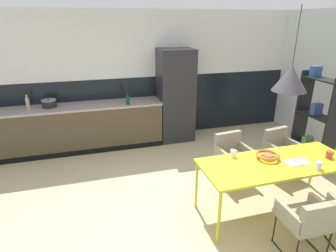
# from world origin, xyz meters

# --- Properties ---
(ground_plane) EXTENTS (9.03, 9.03, 0.00)m
(ground_plane) POSITION_xyz_m (0.00, 0.00, 0.00)
(ground_plane) COLOR tan
(back_wall_splashback_dark) EXTENTS (6.95, 0.12, 1.32)m
(back_wall_splashback_dark) POSITION_xyz_m (0.00, 2.93, 0.66)
(back_wall_splashback_dark) COLOR black
(back_wall_splashback_dark) RESTS_ON ground
(back_wall_panel_upper) EXTENTS (6.95, 0.12, 1.32)m
(back_wall_panel_upper) POSITION_xyz_m (0.00, 2.93, 1.99)
(back_wall_panel_upper) COLOR silver
(back_wall_panel_upper) RESTS_ON back_wall_splashback_dark
(kitchen_counter) EXTENTS (3.59, 0.63, 0.91)m
(kitchen_counter) POSITION_xyz_m (-1.54, 2.57, 0.45)
(kitchen_counter) COLOR #493F2B
(kitchen_counter) RESTS_ON ground
(refrigerator_column) EXTENTS (0.71, 0.60, 1.92)m
(refrigerator_column) POSITION_xyz_m (0.61, 2.57, 0.96)
(refrigerator_column) COLOR #232326
(refrigerator_column) RESTS_ON ground
(dining_table) EXTENTS (1.99, 0.78, 0.74)m
(dining_table) POSITION_xyz_m (1.11, -0.18, 0.69)
(dining_table) COLOR gold
(dining_table) RESTS_ON ground
(armchair_near_window) EXTENTS (0.53, 0.52, 0.77)m
(armchair_near_window) POSITION_xyz_m (0.96, 0.72, 0.49)
(armchair_near_window) COLOR gray
(armchair_near_window) RESTS_ON ground
(armchair_far_side) EXTENTS (0.50, 0.48, 0.76)m
(armchair_far_side) POSITION_xyz_m (0.98, -0.96, 0.51)
(armchair_far_side) COLOR gray
(armchair_far_side) RESTS_ON ground
(armchair_head_of_table) EXTENTS (0.55, 0.54, 0.77)m
(armchair_head_of_table) POSITION_xyz_m (1.82, 0.67, 0.49)
(armchair_head_of_table) COLOR gray
(armchair_head_of_table) RESTS_ON ground
(fruit_bowl) EXTENTS (0.30, 0.30, 0.07)m
(fruit_bowl) POSITION_xyz_m (1.05, -0.05, 0.78)
(fruit_bowl) COLOR #B2662D
(fruit_bowl) RESTS_ON dining_table
(open_book) EXTENTS (0.30, 0.18, 0.02)m
(open_book) POSITION_xyz_m (1.35, -0.25, 0.74)
(open_book) COLOR white
(open_book) RESTS_ON dining_table
(mug_short_terracotta) EXTENTS (0.12, 0.08, 0.10)m
(mug_short_terracotta) POSITION_xyz_m (0.64, 0.12, 0.79)
(mug_short_terracotta) COLOR white
(mug_short_terracotta) RESTS_ON dining_table
(mug_tall_blue) EXTENTS (0.12, 0.07, 0.10)m
(mug_tall_blue) POSITION_xyz_m (1.48, -0.46, 0.79)
(mug_tall_blue) COLOR white
(mug_tall_blue) RESTS_ON dining_table
(mug_glass_clear) EXTENTS (0.13, 0.08, 0.09)m
(mug_glass_clear) POSITION_xyz_m (1.84, -0.26, 0.78)
(mug_glass_clear) COLOR #B23D33
(mug_glass_clear) RESTS_ON dining_table
(cooking_pot) EXTENTS (0.26, 0.26, 0.17)m
(cooking_pot) POSITION_xyz_m (-1.87, 2.61, 0.98)
(cooking_pot) COLOR black
(cooking_pot) RESTS_ON kitchen_counter
(bottle_wine_green) EXTENTS (0.07, 0.07, 0.25)m
(bottle_wine_green) POSITION_xyz_m (-0.42, 2.38, 1.01)
(bottle_wine_green) COLOR #0F3319
(bottle_wine_green) RESTS_ON kitchen_counter
(bottle_spice_small) EXTENTS (0.07, 0.07, 0.26)m
(bottle_spice_small) POSITION_xyz_m (-2.23, 2.63, 1.01)
(bottle_spice_small) COLOR tan
(bottle_spice_small) RESTS_ON kitchen_counter
(open_shelf_unit) EXTENTS (0.30, 0.74, 1.71)m
(open_shelf_unit) POSITION_xyz_m (2.65, 0.87, 0.86)
(open_shelf_unit) COLOR black
(open_shelf_unit) RESTS_ON ground
(pendant_lamp_over_table_near) EXTENTS (0.39, 0.39, 0.93)m
(pendant_lamp_over_table_near) POSITION_xyz_m (1.11, -0.18, 1.82)
(pendant_lamp_over_table_near) COLOR black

